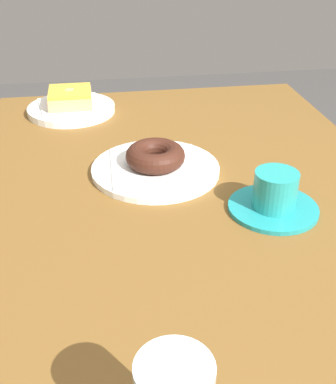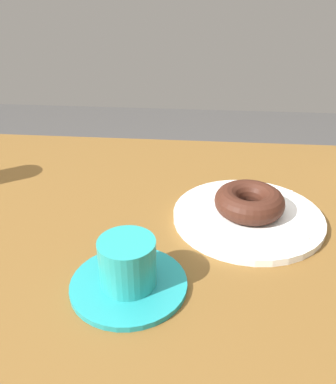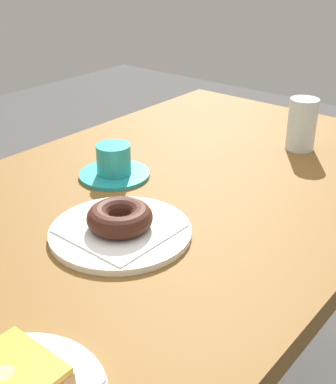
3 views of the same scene
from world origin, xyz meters
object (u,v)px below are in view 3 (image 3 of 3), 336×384
at_px(donut_chocolate_ring, 120,217).
at_px(water_glass, 302,124).
at_px(plate_chocolate_ring, 120,232).
at_px(coffee_cup, 114,164).

bearing_deg(donut_chocolate_ring, water_glass, 174.10).
height_order(plate_chocolate_ring, donut_chocolate_ring, donut_chocolate_ring).
relative_size(plate_chocolate_ring, donut_chocolate_ring, 2.17).
bearing_deg(plate_chocolate_ring, coffee_cup, -133.17).
height_order(water_glass, coffee_cup, water_glass).
relative_size(donut_chocolate_ring, water_glass, 0.92).
height_order(donut_chocolate_ring, coffee_cup, coffee_cup).
bearing_deg(coffee_cup, donut_chocolate_ring, 46.83).
bearing_deg(coffee_cup, plate_chocolate_ring, 46.83).
bearing_deg(plate_chocolate_ring, donut_chocolate_ring, 0.00).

